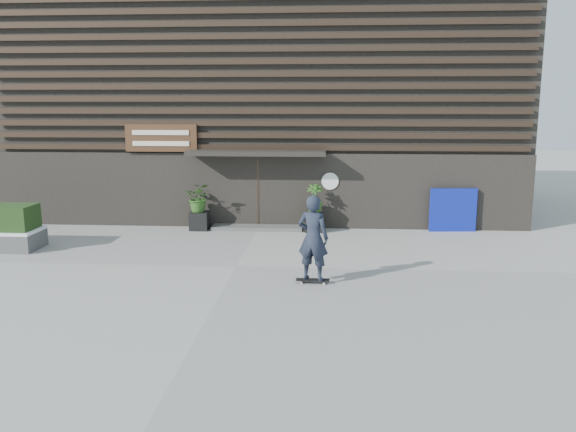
# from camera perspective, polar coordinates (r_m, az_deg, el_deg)

# --- Properties ---
(ground) EXTENTS (80.00, 80.00, 0.00)m
(ground) POSITION_cam_1_polar(r_m,az_deg,el_deg) (15.19, -5.04, -4.91)
(ground) COLOR #9D9A95
(ground) RESTS_ON ground
(entrance_step) EXTENTS (3.00, 0.80, 0.12)m
(entrance_step) POSITION_cam_1_polar(r_m,az_deg,el_deg) (19.61, -2.99, -1.11)
(entrance_step) COLOR #4D4C4A
(entrance_step) RESTS_ON ground
(planter_pot_left) EXTENTS (0.60, 0.60, 0.60)m
(planter_pot_left) POSITION_cam_1_polar(r_m,az_deg,el_deg) (19.68, -8.57, -0.46)
(planter_pot_left) COLOR black
(planter_pot_left) RESTS_ON ground
(bamboo_left) EXTENTS (0.86, 0.75, 0.96)m
(bamboo_left) POSITION_cam_1_polar(r_m,az_deg,el_deg) (19.55, -8.63, 1.78)
(bamboo_left) COLOR #2D591E
(bamboo_left) RESTS_ON planter_pot_left
(planter_pot_right) EXTENTS (0.60, 0.60, 0.60)m
(planter_pot_right) POSITION_cam_1_polar(r_m,az_deg,el_deg) (19.23, 2.56, -0.61)
(planter_pot_right) COLOR black
(planter_pot_right) RESTS_ON ground
(bamboo_right) EXTENTS (0.54, 0.54, 0.96)m
(bamboo_right) POSITION_cam_1_polar(r_m,az_deg,el_deg) (19.09, 2.58, 1.68)
(bamboo_right) COLOR #2D591E
(bamboo_right) RESTS_ON planter_pot_right
(blue_tarp) EXTENTS (1.52, 0.25, 1.42)m
(blue_tarp) POSITION_cam_1_polar(r_m,az_deg,el_deg) (19.88, 15.71, 0.56)
(blue_tarp) COLOR #0B1796
(blue_tarp) RESTS_ON ground
(building) EXTENTS (18.00, 11.00, 8.00)m
(building) POSITION_cam_1_polar(r_m,az_deg,el_deg) (24.51, -1.58, 10.54)
(building) COLOR black
(building) RESTS_ON ground
(skateboarder) EXTENTS (0.83, 0.67, 2.08)m
(skateboarder) POSITION_cam_1_polar(r_m,az_deg,el_deg) (13.50, 2.45, -2.14)
(skateboarder) COLOR black
(skateboarder) RESTS_ON ground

